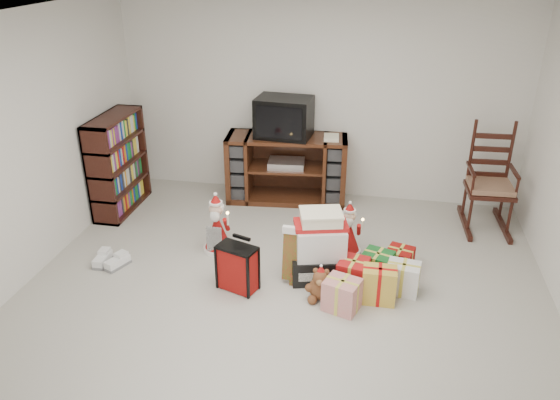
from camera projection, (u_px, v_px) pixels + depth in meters
The scene contains 13 objects.
room at pixel (281, 178), 4.54m from camera, with size 5.01×5.01×2.51m.
tv_stand at pixel (287, 168), 6.91m from camera, with size 1.54×0.68×0.85m.
bookshelf at pixel (118, 165), 6.61m from camera, with size 0.33×0.98×1.19m.
rocking_chair at pixel (488, 190), 6.29m from camera, with size 0.55×0.86×1.27m.
gift_pile at pixel (320, 249), 5.32m from camera, with size 0.64×0.54×0.70m.
red_suitcase at pixel (238, 268), 5.16m from camera, with size 0.40×0.29×0.54m.
stocking at pixel (294, 255), 5.25m from camera, with size 0.28×0.12×0.60m, color #0D7C1C, non-canonical shape.
teddy_bear at pixel (321, 286), 5.05m from camera, with size 0.22×0.19×0.32m.
santa_figurine at pixel (348, 234), 5.78m from camera, with size 0.29×0.27×0.59m.
mrs_claus_figurine at pixel (217, 229), 5.81m from camera, with size 0.32×0.31×0.67m.
sneaker_pair at pixel (110, 261), 5.62m from camera, with size 0.35×0.30×0.10m.
gift_cluster at pixel (376, 276), 5.21m from camera, with size 0.78×1.09×0.27m.
crt_television at pixel (284, 117), 6.62m from camera, with size 0.69×0.53×0.49m.
Camera 1 is at (0.79, -4.11, 3.03)m, focal length 35.00 mm.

